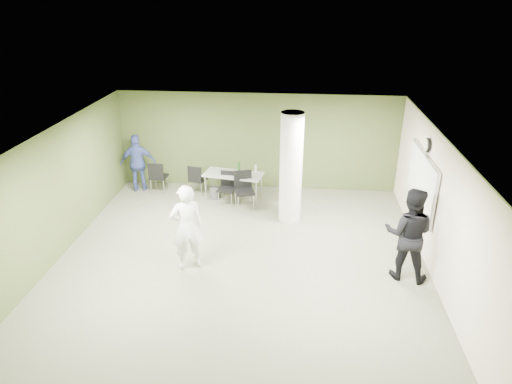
# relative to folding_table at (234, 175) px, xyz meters

# --- Properties ---
(floor) EXTENTS (8.00, 8.00, 0.00)m
(floor) POSITION_rel_folding_table_xyz_m (0.59, -3.07, -0.72)
(floor) COLOR #595A47
(floor) RESTS_ON ground
(ceiling) EXTENTS (8.00, 8.00, 0.00)m
(ceiling) POSITION_rel_folding_table_xyz_m (0.59, -3.07, 2.08)
(ceiling) COLOR white
(ceiling) RESTS_ON wall_back
(wall_back) EXTENTS (8.00, 2.80, 0.02)m
(wall_back) POSITION_rel_folding_table_xyz_m (0.59, 0.93, 0.68)
(wall_back) COLOR #4A5A2A
(wall_back) RESTS_ON floor
(wall_left) EXTENTS (0.02, 8.00, 2.80)m
(wall_left) POSITION_rel_folding_table_xyz_m (-3.41, -3.07, 0.68)
(wall_left) COLOR #4A5A2A
(wall_left) RESTS_ON floor
(wall_right_cream) EXTENTS (0.02, 8.00, 2.80)m
(wall_right_cream) POSITION_rel_folding_table_xyz_m (4.59, -3.07, 0.68)
(wall_right_cream) COLOR beige
(wall_right_cream) RESTS_ON floor
(column) EXTENTS (0.56, 0.56, 2.80)m
(column) POSITION_rel_folding_table_xyz_m (1.59, -1.07, 0.68)
(column) COLOR silver
(column) RESTS_ON floor
(whiteboard) EXTENTS (0.05, 2.30, 1.30)m
(whiteboard) POSITION_rel_folding_table_xyz_m (4.51, -1.87, 0.78)
(whiteboard) COLOR silver
(whiteboard) RESTS_ON wall_right_cream
(wall_clock) EXTENTS (0.06, 0.32, 0.32)m
(wall_clock) POSITION_rel_folding_table_xyz_m (4.51, -1.87, 1.63)
(wall_clock) COLOR black
(wall_clock) RESTS_ON wall_right_cream
(folding_table) EXTENTS (1.70, 0.96, 1.01)m
(folding_table) POSITION_rel_folding_table_xyz_m (0.00, 0.00, 0.00)
(folding_table) COLOR gray
(folding_table) RESTS_ON floor
(wastebasket) EXTENTS (0.28, 0.28, 0.32)m
(wastebasket) POSITION_rel_folding_table_xyz_m (-0.54, -0.03, -0.56)
(wastebasket) COLOR #4C4C4C
(wastebasket) RESTS_ON floor
(chair_back_left) EXTENTS (0.48, 0.48, 0.93)m
(chair_back_left) POSITION_rel_folding_table_xyz_m (-2.24, 0.23, -0.17)
(chair_back_left) COLOR black
(chair_back_left) RESTS_ON floor
(chair_back_right) EXTENTS (0.53, 0.53, 0.88)m
(chair_back_right) POSITION_rel_folding_table_xyz_m (-1.10, 0.22, -0.21)
(chair_back_right) COLOR black
(chair_back_right) RESTS_ON floor
(chair_table_left) EXTENTS (0.49, 0.49, 0.89)m
(chair_table_left) POSITION_rel_folding_table_xyz_m (-0.14, -0.25, -0.20)
(chair_table_left) COLOR black
(chair_table_left) RESTS_ON floor
(chair_table_right) EXTENTS (0.63, 0.63, 1.01)m
(chair_table_right) POSITION_rel_folding_table_xyz_m (0.34, -0.49, -0.12)
(chair_table_right) COLOR black
(chair_table_right) RESTS_ON floor
(woman_white) EXTENTS (0.82, 0.71, 1.89)m
(woman_white) POSITION_rel_folding_table_xyz_m (-0.48, -3.47, 0.23)
(woman_white) COLOR white
(woman_white) RESTS_ON floor
(man_black) EXTENTS (1.12, 0.98, 1.97)m
(man_black) POSITION_rel_folding_table_xyz_m (3.99, -3.41, 0.27)
(man_black) COLOR black
(man_black) RESTS_ON floor
(man_blue) EXTENTS (1.06, 0.62, 1.69)m
(man_blue) POSITION_rel_folding_table_xyz_m (-2.81, 0.33, 0.13)
(man_blue) COLOR #3C4B96
(man_blue) RESTS_ON floor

